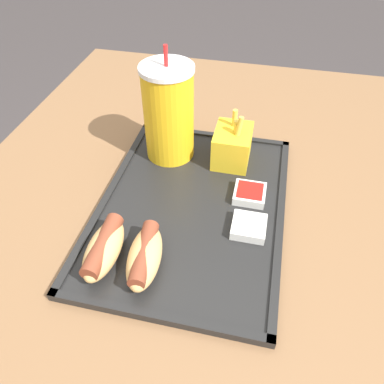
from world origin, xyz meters
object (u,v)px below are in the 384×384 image
at_px(soda_cup, 169,113).
at_px(sauce_cup_mayo, 249,226).
at_px(fries_carton, 232,145).
at_px(hot_dog_near, 145,256).
at_px(sauce_cup_ketchup, 250,193).
at_px(hot_dog_far, 104,248).

height_order(soda_cup, sauce_cup_mayo, soda_cup).
relative_size(soda_cup, fries_carton, 2.10).
bearing_deg(hot_dog_near, sauce_cup_ketchup, -36.54).
bearing_deg(sauce_cup_ketchup, hot_dog_near, 143.46).
height_order(sauce_cup_mayo, sauce_cup_ketchup, same).
bearing_deg(soda_cup, fries_carton, -87.90).
distance_m(fries_carton, sauce_cup_ketchup, 0.11).
distance_m(hot_dog_far, sauce_cup_mayo, 0.22).
distance_m(hot_dog_near, sauce_cup_ketchup, 0.22).
relative_size(hot_dog_far, fries_carton, 1.11).
bearing_deg(soda_cup, hot_dog_near, -172.55).
xyz_separation_m(hot_dog_far, fries_carton, (0.27, -0.15, 0.01)).
bearing_deg(hot_dog_far, fries_carton, -28.36).
distance_m(soda_cup, sauce_cup_ketchup, 0.20).
relative_size(hot_dog_near, fries_carton, 1.14).
xyz_separation_m(hot_dog_near, fries_carton, (0.27, -0.08, 0.01)).
bearing_deg(hot_dog_far, sauce_cup_mayo, -63.00).
bearing_deg(fries_carton, hot_dog_near, 162.66).
relative_size(soda_cup, sauce_cup_ketchup, 4.03).
distance_m(hot_dog_far, fries_carton, 0.31).
xyz_separation_m(fries_carton, sauce_cup_ketchup, (-0.09, -0.05, -0.03)).
height_order(fries_carton, sauce_cup_mayo, fries_carton).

